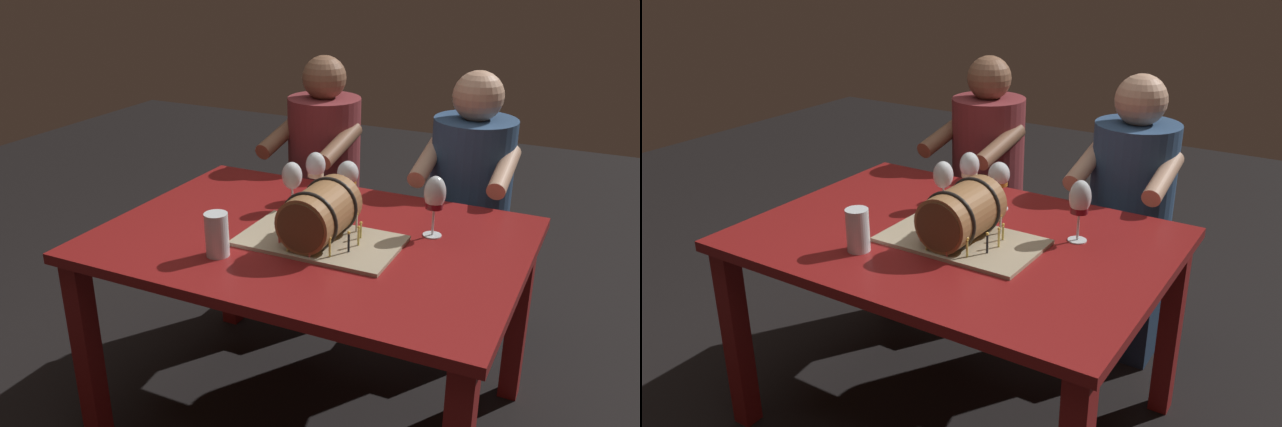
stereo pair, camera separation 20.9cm
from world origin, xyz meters
TOP-DOWN VIEW (x-y plane):
  - ground_plane at (0.00, 0.00)m, footprint 8.00×8.00m
  - dining_table at (0.00, 0.00)m, footprint 1.37×0.99m
  - barrel_cake at (0.05, -0.04)m, footprint 0.51×0.30m
  - wine_glass_white at (-0.14, 0.32)m, footprint 0.07×0.07m
  - wine_glass_empty at (-0.17, 0.18)m, footprint 0.07×0.07m
  - wine_glass_amber at (0.01, 0.28)m, footprint 0.08×0.08m
  - wine_glass_red at (0.36, 0.17)m, footprint 0.07×0.07m
  - beer_pint at (-0.19, -0.26)m, footprint 0.07×0.07m
  - person_seated_left at (-0.33, 0.78)m, footprint 0.37×0.47m
  - person_seated_right at (0.33, 0.79)m, footprint 0.37×0.46m

SIDE VIEW (x-z plane):
  - ground_plane at x=0.00m, z-range 0.00..0.00m
  - person_seated_left at x=-0.33m, z-range -0.05..1.13m
  - person_seated_right at x=0.33m, z-range -0.05..1.12m
  - dining_table at x=0.00m, z-range 0.26..0.99m
  - beer_pint at x=-0.19m, z-range 0.72..0.86m
  - barrel_cake at x=0.05m, z-range 0.71..0.91m
  - wine_glass_white at x=-0.14m, z-range 0.76..0.93m
  - wine_glass_empty at x=-0.17m, z-range 0.76..0.93m
  - wine_glass_amber at x=0.01m, z-range 0.76..0.94m
  - wine_glass_red at x=0.36m, z-range 0.76..0.97m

